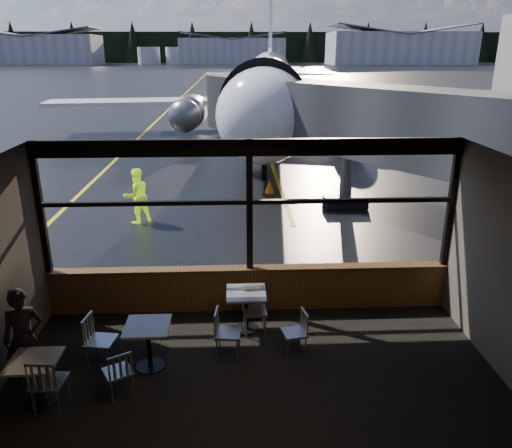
{
  "coord_description": "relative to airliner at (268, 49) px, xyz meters",
  "views": [
    {
      "loc": [
        -0.3,
        -9.14,
        5.05
      ],
      "look_at": [
        0.17,
        1.0,
        1.5
      ],
      "focal_mm": 35.0,
      "sensor_mm": 36.0,
      "label": 1
    }
  ],
  "objects": [
    {
      "name": "carpet_floor",
      "position": [
        -1.9,
        -25.13,
        -5.07
      ],
      "size": [
        8.0,
        6.0,
        0.01
      ],
      "primitive_type": "cube",
      "color": "black",
      "rests_on": "ground"
    },
    {
      "name": "jet_bridge",
      "position": [
        1.7,
        -16.63,
        -2.86
      ],
      "size": [
        8.32,
        10.17,
        4.44
      ],
      "primitive_type": null,
      "color": "#2C2C2F",
      "rests_on": "ground_plane"
    },
    {
      "name": "chair_near_n",
      "position": [
        -1.84,
        -23.06,
        -4.63
      ],
      "size": [
        0.53,
        0.53,
        0.91
      ],
      "primitive_type": null,
      "rotation": [
        0.0,
        0.0,
        3.21
      ],
      "color": "#BDB6AA",
      "rests_on": "carpet_floor"
    },
    {
      "name": "passenger",
      "position": [
        -5.48,
        -24.41,
        -4.26
      ],
      "size": [
        0.7,
        0.58,
        1.66
      ],
      "primitive_type": "imported",
      "rotation": [
        0.0,
        0.0,
        0.34
      ],
      "color": "black",
      "rests_on": "carpet_floor"
    },
    {
      "name": "cafe_table_near",
      "position": [
        -2.0,
        -22.95,
        -4.68
      ],
      "size": [
        0.73,
        0.73,
        0.8
      ],
      "primitive_type": null,
      "color": "#A6A099",
      "rests_on": "carpet_floor"
    },
    {
      "name": "treeline",
      "position": [
        -1.9,
        187.87,
        0.92
      ],
      "size": [
        360.0,
        3.0,
        12.0
      ],
      "primitive_type": "cube",
      "color": "black",
      "rests_on": "ground_plane"
    },
    {
      "name": "cafe_table_mid",
      "position": [
        -3.65,
        -24.05,
        -4.68
      ],
      "size": [
        0.73,
        0.73,
        0.8
      ],
      "primitive_type": null,
      "color": "gray",
      "rests_on": "carpet_floor"
    },
    {
      "name": "ground_plane",
      "position": [
        -1.9,
        97.87,
        -5.08
      ],
      "size": [
        520.0,
        520.0,
        0.0
      ],
      "primitive_type": "plane",
      "color": "black",
      "rests_on": "ground"
    },
    {
      "name": "airliner",
      "position": [
        0.0,
        0.0,
        0.0
      ],
      "size": [
        30.37,
        35.44,
        10.17
      ],
      "primitive_type": null,
      "rotation": [
        0.0,
        0.0,
        -0.08
      ],
      "color": "white",
      "rests_on": "ground_plane"
    },
    {
      "name": "fuel_tank_c",
      "position": [
        -11.9,
        159.87,
        -2.08
      ],
      "size": [
        8.0,
        8.0,
        6.0
      ],
      "primitive_type": "cylinder",
      "color": "silver",
      "rests_on": "ground_plane"
    },
    {
      "name": "ground_crew",
      "position": [
        -5.15,
        -16.51,
        -4.24
      ],
      "size": [
        1.04,
        1.0,
        1.7
      ],
      "primitive_type": "imported",
      "rotation": [
        0.0,
        0.0,
        3.77
      ],
      "color": "#BFF219",
      "rests_on": "ground_plane"
    },
    {
      "name": "cone_nose",
      "position": [
        -0.86,
        -13.35,
        -4.83
      ],
      "size": [
        0.36,
        0.36,
        0.5
      ],
      "primitive_type": "cone",
      "color": "#EE5107",
      "rests_on": "ground_plane"
    },
    {
      "name": "hangar_left",
      "position": [
        -71.9,
        157.87,
        0.42
      ],
      "size": [
        45.0,
        18.0,
        11.0
      ],
      "primitive_type": null,
      "color": "silver",
      "rests_on": "ground_plane"
    },
    {
      "name": "mullion_left",
      "position": [
        -5.85,
        -22.13,
        -2.88
      ],
      "size": [
        0.12,
        0.12,
        2.6
      ],
      "primitive_type": "cube",
      "color": "black",
      "rests_on": "ground"
    },
    {
      "name": "chair_near_e",
      "position": [
        -1.19,
        -23.78,
        -4.67
      ],
      "size": [
        0.53,
        0.53,
        0.82
      ],
      "primitive_type": null,
      "rotation": [
        0.0,
        0.0,
        1.77
      ],
      "color": "beige",
      "rests_on": "carpet_floor"
    },
    {
      "name": "window_sill",
      "position": [
        -1.9,
        -22.13,
        -4.63
      ],
      "size": [
        8.0,
        0.28,
        0.9
      ],
      "primitive_type": "cube",
      "color": "#543519",
      "rests_on": "ground"
    },
    {
      "name": "cafe_table_left",
      "position": [
        -5.16,
        -24.9,
        -4.7
      ],
      "size": [
        0.7,
        0.7,
        0.77
      ],
      "primitive_type": null,
      "color": "#A6A099",
      "rests_on": "carpet_floor"
    },
    {
      "name": "mullion_right",
      "position": [
        2.05,
        -22.13,
        -2.88
      ],
      "size": [
        0.12,
        0.12,
        2.6
      ],
      "primitive_type": "cube",
      "color": "black",
      "rests_on": "ground"
    },
    {
      "name": "hangar_right",
      "position": [
        58.1,
        155.87,
        0.92
      ],
      "size": [
        50.0,
        20.0,
        12.0
      ],
      "primitive_type": null,
      "color": "silver",
      "rests_on": "ground_plane"
    },
    {
      "name": "chair_mid_w",
      "position": [
        -4.44,
        -23.97,
        -4.61
      ],
      "size": [
        0.58,
        0.58,
        0.94
      ],
      "primitive_type": null,
      "rotation": [
        0.0,
        0.0,
        -1.72
      ],
      "color": "beige",
      "rests_on": "carpet_floor"
    },
    {
      "name": "ceiling",
      "position": [
        -1.9,
        -25.13,
        -1.58
      ],
      "size": [
        8.0,
        6.0,
        0.04
      ],
      "primitive_type": "cube",
      "color": "#38332D",
      "rests_on": "ground"
    },
    {
      "name": "chair_near_w",
      "position": [
        -2.33,
        -23.8,
        -4.63
      ],
      "size": [
        0.54,
        0.54,
        0.9
      ],
      "primitive_type": null,
      "rotation": [
        0.0,
        0.0,
        -1.68
      ],
      "color": "#B2ADA0",
      "rests_on": "carpet_floor"
    },
    {
      "name": "window_header",
      "position": [
        -1.9,
        -22.13,
        -1.73
      ],
      "size": [
        8.0,
        0.18,
        0.3
      ],
      "primitive_type": "cube",
      "color": "black",
      "rests_on": "ground"
    },
    {
      "name": "fuel_tank_b",
      "position": [
        -21.9,
        159.87,
        -2.08
      ],
      "size": [
        8.0,
        8.0,
        6.0
      ],
      "primitive_type": "cylinder",
      "color": "silver",
      "rests_on": "ground_plane"
    },
    {
      "name": "chair_left_s",
      "position": [
        -4.93,
        -25.04,
        -4.61
      ],
      "size": [
        0.56,
        0.56,
        0.94
      ],
      "primitive_type": null,
      "rotation": [
        0.0,
        0.0,
        -0.08
      ],
      "color": "#B3AFA2",
      "rests_on": "carpet_floor"
    },
    {
      "name": "window_transom",
      "position": [
        -1.9,
        -22.13,
        -2.78
      ],
      "size": [
        8.0,
        0.1,
        0.08
      ],
      "primitive_type": "cube",
      "color": "black",
      "rests_on": "ground"
    },
    {
      "name": "fuel_tank_a",
      "position": [
        -31.9,
        159.87,
        -2.08
      ],
      "size": [
        8.0,
        8.0,
        6.0
      ],
      "primitive_type": "cylinder",
      "color": "silver",
      "rests_on": "ground_plane"
    },
    {
      "name": "chair_mid_s",
      "position": [
        -4.0,
        -24.76,
        -4.67
      ],
      "size": [
        0.62,
        0.62,
        0.83
      ],
      "primitive_type": null,
      "rotation": [
        0.0,
        0.0,
        0.51
      ],
      "color": "beige",
      "rests_on": "carpet_floor"
    },
    {
      "name": "mullion_centre",
      "position": [
        -1.9,
        -22.13,
        -2.88
      ],
      "size": [
        0.12,
        0.12,
        2.6
      ],
      "primitive_type": "cube",
      "color": "black",
      "rests_on": "ground"
    },
    {
      "name": "hangar_mid",
      "position": [
        -1.9,
        162.87,
        -0.08
      ],
      "size": [
        38.0,
        15.0,
        10.0
      ],
      "primitive_type": null,
      "color": "silver",
      "rests_on": "ground_plane"
    }
  ]
}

